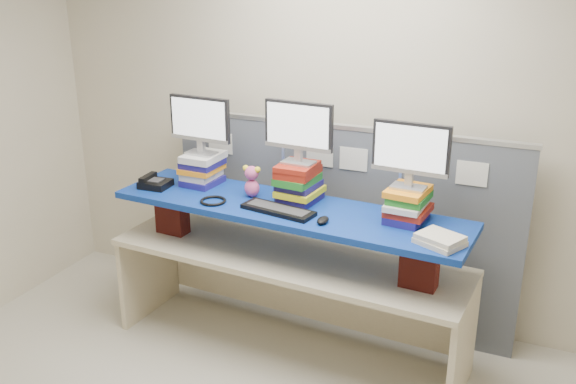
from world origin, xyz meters
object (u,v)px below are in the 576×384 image
at_px(monitor_right, 411,152).
at_px(blue_board, 288,209).
at_px(desk, 288,274).
at_px(keyboard, 278,210).
at_px(monitor_center, 299,129).
at_px(desk_phone, 155,183).
at_px(monitor_left, 200,122).

bearing_deg(monitor_right, blue_board, -171.12).
distance_m(desk, keyboard, 0.52).
relative_size(monitor_center, monitor_right, 1.00).
relative_size(desk, desk_phone, 11.96).
bearing_deg(blue_board, desk, 0.00).
height_order(desk, desk_phone, desk_phone).
relative_size(monitor_right, keyboard, 0.93).
relative_size(desk, monitor_center, 5.26).
distance_m(monitor_left, keyboard, 0.89).
distance_m(desk, monitor_right, 1.21).
relative_size(monitor_left, keyboard, 0.93).
bearing_deg(keyboard, desk, 90.06).
xyz_separation_m(monitor_left, desk_phone, (-0.28, -0.19, -0.43)).
bearing_deg(desk_phone, monitor_right, 0.13).
bearing_deg(monitor_center, keyboard, -96.79).
relative_size(monitor_left, monitor_center, 1.00).
bearing_deg(blue_board, keyboard, -96.03).
xyz_separation_m(desk, keyboard, (-0.02, -0.11, 0.51)).
bearing_deg(blue_board, monitor_right, 8.88).
xyz_separation_m(desk, blue_board, (0.00, 0.00, 0.47)).
relative_size(monitor_right, desk_phone, 2.27).
bearing_deg(desk, blue_board, 0.00).
height_order(desk, blue_board, blue_board).
height_order(blue_board, desk_phone, desk_phone).
relative_size(desk, blue_board, 1.04).
relative_size(blue_board, monitor_right, 5.07).
xyz_separation_m(blue_board, desk_phone, (-1.02, -0.03, 0.05)).
xyz_separation_m(desk, monitor_center, (0.02, 0.12, 0.99)).
height_order(desk, keyboard, keyboard).
bearing_deg(monitor_left, blue_board, -9.02).
relative_size(desk, monitor_right, 5.26).
height_order(desk, monitor_center, monitor_center).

